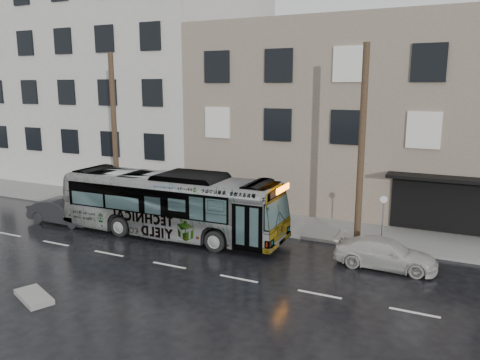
# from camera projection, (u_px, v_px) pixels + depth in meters

# --- Properties ---
(ground) EXTENTS (120.00, 120.00, 0.00)m
(ground) POSITION_uv_depth(u_px,v_px,m) (200.00, 247.00, 21.59)
(ground) COLOR black
(ground) RESTS_ON ground
(sidewalk) EXTENTS (90.00, 3.60, 0.15)m
(sidewalk) POSITION_uv_depth(u_px,v_px,m) (245.00, 219.00, 25.91)
(sidewalk) COLOR gray
(sidewalk) RESTS_ON ground
(building_taupe) EXTENTS (20.00, 12.00, 11.00)m
(building_taupe) POSITION_uv_depth(u_px,v_px,m) (368.00, 115.00, 29.63)
(building_taupe) COLOR gray
(building_taupe) RESTS_ON ground
(building_grey) EXTENTS (26.00, 15.00, 16.00)m
(building_grey) POSITION_uv_depth(u_px,v_px,m) (101.00, 78.00, 40.20)
(building_grey) COLOR beige
(building_grey) RESTS_ON ground
(utility_pole_front) EXTENTS (0.30, 0.30, 9.00)m
(utility_pole_front) POSITION_uv_depth(u_px,v_px,m) (362.00, 147.00, 20.84)
(utility_pole_front) COLOR #4E3B27
(utility_pole_front) RESTS_ON sidewalk
(utility_pole_rear) EXTENTS (0.30, 0.30, 9.00)m
(utility_pole_rear) POSITION_uv_depth(u_px,v_px,m) (115.00, 133.00, 26.77)
(utility_pole_rear) COLOR #4E3B27
(utility_pole_rear) RESTS_ON sidewalk
(sign_post) EXTENTS (0.06, 0.06, 2.40)m
(sign_post) POSITION_uv_depth(u_px,v_px,m) (383.00, 221.00, 21.03)
(sign_post) COLOR slate
(sign_post) RESTS_ON sidewalk
(bus) EXTENTS (11.60, 2.92, 3.22)m
(bus) POSITION_uv_depth(u_px,v_px,m) (171.00, 204.00, 22.97)
(bus) COLOR #B2B2B2
(bus) RESTS_ON ground
(white_sedan) EXTENTS (4.10, 1.70, 1.19)m
(white_sedan) POSITION_uv_depth(u_px,v_px,m) (385.00, 253.00, 19.07)
(white_sedan) COLOR #B3B1AA
(white_sedan) RESTS_ON ground
(dark_sedan) EXTENTS (4.07, 1.53, 1.33)m
(dark_sedan) POSITION_uv_depth(u_px,v_px,m) (64.00, 211.00, 25.21)
(dark_sedan) COLOR black
(dark_sedan) RESTS_ON ground
(slush_pile) EXTENTS (1.97, 1.43, 0.18)m
(slush_pile) POSITION_uv_depth(u_px,v_px,m) (34.00, 297.00, 16.28)
(slush_pile) COLOR #9B9993
(slush_pile) RESTS_ON ground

